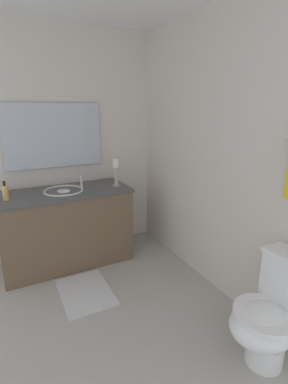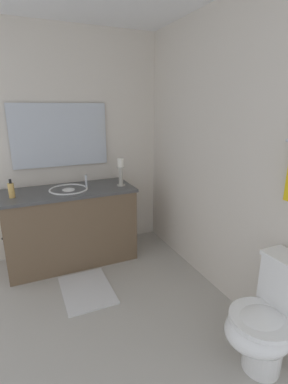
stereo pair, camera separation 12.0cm
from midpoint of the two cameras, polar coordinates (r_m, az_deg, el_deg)
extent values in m
cube|color=#B2ADA3|center=(2.55, -8.04, -23.86)|extent=(2.68, 2.33, 0.02)
cube|color=silver|center=(2.54, 17.01, 6.47)|extent=(2.68, 0.04, 2.45)
cube|color=silver|center=(3.29, -15.59, 8.77)|extent=(0.04, 2.33, 2.45)
cube|color=brown|center=(3.20, -13.21, -6.83)|extent=(0.55, 1.31, 0.78)
cube|color=#4C4C4C|center=(3.06, -13.72, 0.17)|extent=(0.58, 1.34, 0.03)
sphere|color=black|center=(3.24, -25.30, -7.01)|extent=(0.02, 0.02, 0.02)
sphere|color=black|center=(3.06, -25.32, -8.41)|extent=(0.02, 0.02, 0.02)
ellipsoid|color=white|center=(3.07, -13.67, -0.45)|extent=(0.38, 0.30, 0.11)
torus|color=white|center=(3.06, -13.74, 0.51)|extent=(0.40, 0.40, 0.02)
cylinder|color=silver|center=(3.07, -10.35, 2.10)|extent=(0.02, 0.02, 0.14)
cube|color=silver|center=(3.23, -15.35, 10.83)|extent=(0.02, 1.01, 0.67)
cylinder|color=#B7B2A5|center=(3.13, -3.51, 1.39)|extent=(0.09, 0.09, 0.01)
cylinder|color=#B7B2A5|center=(3.11, -3.54, 3.02)|extent=(0.04, 0.04, 0.20)
cylinder|color=#B7B2A5|center=(3.08, -3.57, 4.90)|extent=(0.08, 0.08, 0.01)
cylinder|color=white|center=(3.07, -3.59, 5.85)|extent=(0.06, 0.06, 0.09)
cylinder|color=#E5B259|center=(2.95, -23.89, 0.26)|extent=(0.06, 0.06, 0.14)
cylinder|color=black|center=(2.92, -24.10, 1.95)|extent=(0.02, 0.02, 0.04)
cylinder|color=white|center=(2.29, 23.98, -27.78)|extent=(0.24, 0.24, 0.18)
ellipsoid|color=white|center=(2.11, 23.77, -23.85)|extent=(0.38, 0.46, 0.24)
cylinder|color=white|center=(2.06, 24.05, -22.14)|extent=(0.39, 0.39, 0.03)
cube|color=silver|center=(2.85, -10.06, -18.69)|extent=(0.60, 0.44, 0.02)
camera|label=1|loc=(0.06, -88.46, 0.46)|focal=26.75mm
camera|label=2|loc=(0.06, 91.54, -0.46)|focal=26.75mm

